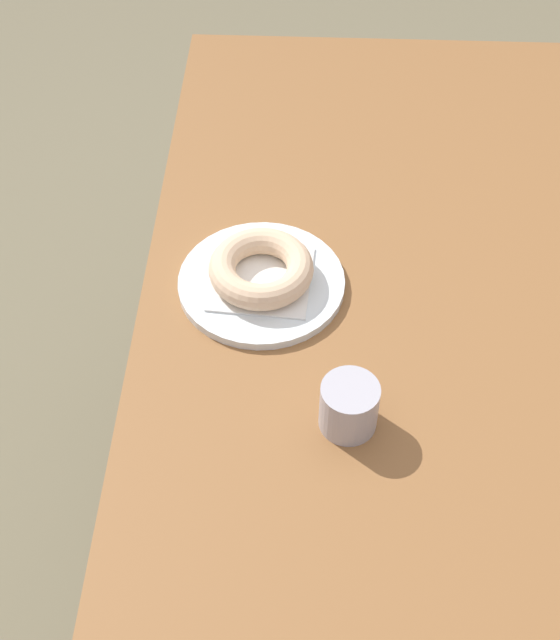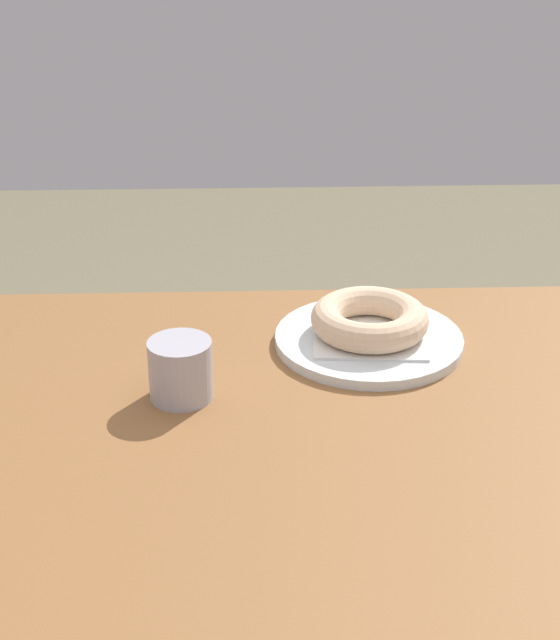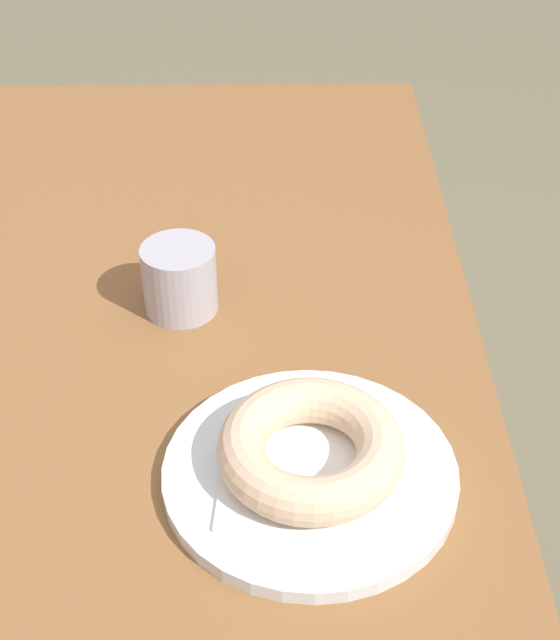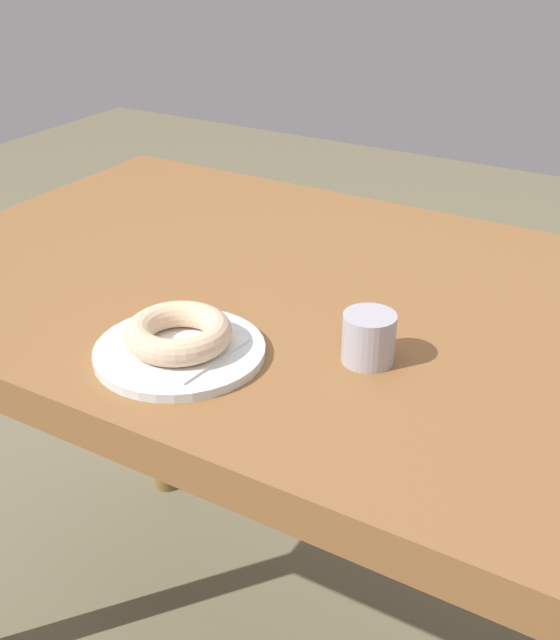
% 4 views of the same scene
% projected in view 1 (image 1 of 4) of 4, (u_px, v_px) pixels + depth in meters
% --- Properties ---
extents(ground_plane, '(6.00, 6.00, 0.00)m').
position_uv_depth(ground_plane, '(392.00, 594.00, 1.53)').
color(ground_plane, '#736B4F').
extents(table, '(1.14, 0.71, 0.74)m').
position_uv_depth(table, '(445.00, 367.00, 1.04)').
color(table, brown).
rests_on(table, ground_plane).
extents(plate_sugar_ring, '(0.19, 0.19, 0.01)m').
position_uv_depth(plate_sugar_ring, '(261.00, 283.00, 1.00)').
color(plate_sugar_ring, white).
rests_on(plate_sugar_ring, table).
extents(napkin_sugar_ring, '(0.12, 0.12, 0.00)m').
position_uv_depth(napkin_sugar_ring, '(261.00, 279.00, 1.00)').
color(napkin_sugar_ring, white).
rests_on(napkin_sugar_ring, plate_sugar_ring).
extents(donut_sugar_ring, '(0.12, 0.12, 0.03)m').
position_uv_depth(donut_sugar_ring, '(261.00, 268.00, 0.98)').
color(donut_sugar_ring, beige).
rests_on(donut_sugar_ring, napkin_sugar_ring).
extents(sugar_jar, '(0.06, 0.06, 0.06)m').
position_uv_depth(sugar_jar, '(349.00, 406.00, 0.86)').
color(sugar_jar, '#ADABB5').
rests_on(sugar_jar, table).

